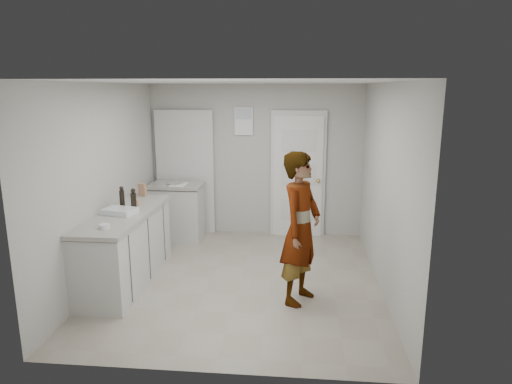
# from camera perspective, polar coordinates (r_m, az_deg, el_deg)

# --- Properties ---
(ground) EXTENTS (4.00, 4.00, 0.00)m
(ground) POSITION_cam_1_polar(r_m,az_deg,el_deg) (6.04, -1.80, -10.88)
(ground) COLOR gray
(ground) RESTS_ON ground
(room_shell) EXTENTS (4.00, 4.00, 4.00)m
(room_shell) POSITION_cam_1_polar(r_m,az_deg,el_deg) (7.61, -1.33, 2.24)
(room_shell) COLOR #A8A79F
(room_shell) RESTS_ON ground
(main_counter) EXTENTS (0.64, 1.96, 0.93)m
(main_counter) POSITION_cam_1_polar(r_m,az_deg,el_deg) (6.04, -15.95, -7.00)
(main_counter) COLOR silver
(main_counter) RESTS_ON ground
(side_counter) EXTENTS (0.84, 0.61, 0.93)m
(side_counter) POSITION_cam_1_polar(r_m,az_deg,el_deg) (7.57, -9.79, -2.66)
(side_counter) COLOR silver
(side_counter) RESTS_ON ground
(person) EXTENTS (0.65, 0.76, 1.75)m
(person) POSITION_cam_1_polar(r_m,az_deg,el_deg) (5.21, 5.60, -4.55)
(person) COLOR silver
(person) RESTS_ON ground
(cake_mix_box) EXTENTS (0.12, 0.08, 0.18)m
(cake_mix_box) POSITION_cam_1_polar(r_m,az_deg,el_deg) (6.67, -14.02, 0.25)
(cake_mix_box) COLOR #8E6447
(cake_mix_box) RESTS_ON main_counter
(spice_jar) EXTENTS (0.05, 0.05, 0.08)m
(spice_jar) POSITION_cam_1_polar(r_m,az_deg,el_deg) (6.17, -14.53, -1.29)
(spice_jar) COLOR tan
(spice_jar) RESTS_ON main_counter
(oil_cruet_a) EXTENTS (0.07, 0.07, 0.28)m
(oil_cruet_a) POSITION_cam_1_polar(r_m,az_deg,el_deg) (5.94, -15.06, -0.93)
(oil_cruet_a) COLOR black
(oil_cruet_a) RESTS_ON main_counter
(oil_cruet_b) EXTENTS (0.06, 0.06, 0.29)m
(oil_cruet_b) POSITION_cam_1_polar(r_m,az_deg,el_deg) (6.06, -16.40, -0.69)
(oil_cruet_b) COLOR black
(oil_cruet_b) RESTS_ON main_counter
(baking_dish) EXTENTS (0.43, 0.35, 0.07)m
(baking_dish) POSITION_cam_1_polar(r_m,az_deg,el_deg) (5.83, -16.68, -2.33)
(baking_dish) COLOR silver
(baking_dish) RESTS_ON main_counter
(egg_bowl) EXTENTS (0.12, 0.12, 0.05)m
(egg_bowl) POSITION_cam_1_polar(r_m,az_deg,el_deg) (5.29, -18.43, -4.09)
(egg_bowl) COLOR silver
(egg_bowl) RESTS_ON main_counter
(papers) EXTENTS (0.25, 0.31, 0.01)m
(papers) POSITION_cam_1_polar(r_m,az_deg,el_deg) (7.37, -9.63, 0.94)
(papers) COLOR white
(papers) RESTS_ON side_counter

